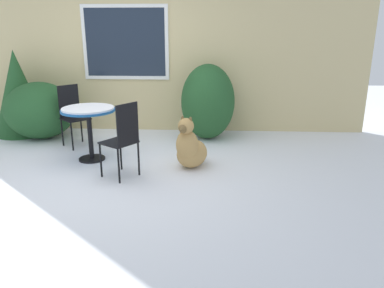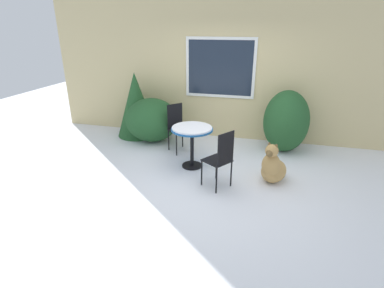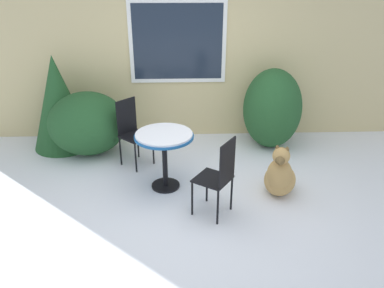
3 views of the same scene
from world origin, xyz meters
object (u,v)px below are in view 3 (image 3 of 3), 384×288
(patio_chair_near_table, at_px, (132,130))
(patio_chair_far_side, at_px, (219,175))
(dog, at_px, (280,176))
(patio_table, at_px, (164,143))

(patio_chair_near_table, distance_m, patio_chair_far_side, 1.68)
(patio_chair_near_table, distance_m, dog, 2.10)
(patio_chair_far_side, xyz_separation_m, dog, (0.79, 0.38, -0.25))
(dog, bearing_deg, patio_chair_far_side, -132.96)
(dog, bearing_deg, patio_chair_near_table, 175.59)
(dog, bearing_deg, patio_table, -168.32)
(patio_table, xyz_separation_m, dog, (1.40, -0.24, -0.36))
(patio_table, relative_size, dog, 1.03)
(patio_table, height_order, dog, patio_table)
(patio_table, xyz_separation_m, patio_chair_far_side, (0.61, -0.62, -0.11))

